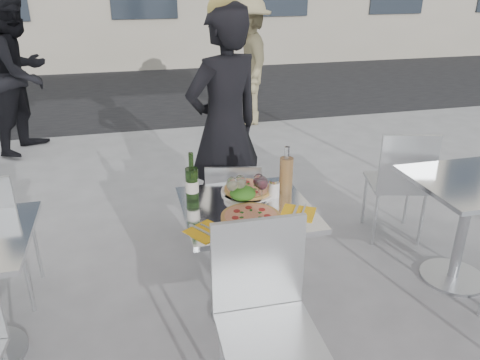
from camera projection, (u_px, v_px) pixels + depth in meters
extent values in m
plane|color=slate|center=(246.00, 313.00, 2.95)|extent=(80.00, 80.00, 0.00)
cube|color=black|center=(157.00, 90.00, 8.72)|extent=(24.00, 5.00, 0.00)
cylinder|color=#B7BABF|center=(246.00, 311.00, 2.94)|extent=(0.44, 0.44, 0.02)
cylinder|color=#B7BABF|center=(246.00, 263.00, 2.80)|extent=(0.07, 0.07, 0.72)
cube|color=silver|center=(246.00, 209.00, 2.65)|extent=(0.72, 0.72, 0.03)
cylinder|color=#B7BABF|center=(452.00, 277.00, 3.28)|extent=(0.44, 0.44, 0.02)
cylinder|color=#B7BABF|center=(462.00, 232.00, 3.13)|extent=(0.07, 0.07, 0.72)
cube|color=silver|center=(473.00, 183.00, 2.99)|extent=(0.72, 0.72, 0.03)
cylinder|color=silver|center=(254.00, 225.00, 3.58)|extent=(0.02, 0.02, 0.40)
cylinder|color=silver|center=(212.00, 225.00, 3.58)|extent=(0.02, 0.02, 0.40)
cylinder|color=silver|center=(256.00, 247.00, 3.29)|extent=(0.02, 0.02, 0.40)
cylinder|color=silver|center=(211.00, 247.00, 3.28)|extent=(0.02, 0.02, 0.40)
cube|color=silver|center=(233.00, 210.00, 3.35)|extent=(0.44, 0.44, 0.02)
cube|color=silver|center=(233.00, 195.00, 3.10)|extent=(0.37, 0.10, 0.40)
cylinder|color=silver|center=(221.00, 358.00, 2.29)|extent=(0.03, 0.03, 0.47)
cylinder|color=silver|center=(294.00, 345.00, 2.36)|extent=(0.03, 0.03, 0.47)
cube|color=silver|center=(270.00, 339.00, 2.06)|extent=(0.45, 0.45, 0.03)
cube|color=silver|center=(258.00, 264.00, 2.15)|extent=(0.44, 0.04, 0.47)
cylinder|color=silver|center=(37.00, 249.00, 3.20)|extent=(0.02, 0.02, 0.46)
cylinder|color=silver|center=(28.00, 280.00, 2.88)|extent=(0.02, 0.02, 0.46)
cylinder|color=silver|center=(407.00, 200.00, 3.93)|extent=(0.02, 0.02, 0.45)
cylinder|color=silver|center=(364.00, 199.00, 3.93)|extent=(0.02, 0.02, 0.45)
cylinder|color=silver|center=(421.00, 220.00, 3.60)|extent=(0.02, 0.02, 0.45)
cylinder|color=silver|center=(375.00, 220.00, 3.60)|extent=(0.02, 0.02, 0.45)
cube|color=silver|center=(395.00, 183.00, 3.67)|extent=(0.51, 0.51, 0.02)
cube|color=silver|center=(408.00, 165.00, 3.39)|extent=(0.41, 0.13, 0.45)
imported|color=black|center=(225.00, 128.00, 3.52)|extent=(0.77, 0.66, 1.80)
imported|color=black|center=(20.00, 73.00, 5.38)|extent=(1.00, 1.10, 1.84)
imported|color=#8B7F59|center=(247.00, 62.00, 6.41)|extent=(0.70, 1.15, 1.73)
cylinder|color=tan|center=(251.00, 217.00, 2.51)|extent=(0.32, 0.32, 0.02)
cylinder|color=#D5BE8A|center=(251.00, 215.00, 2.51)|extent=(0.28, 0.28, 0.00)
cylinder|color=white|center=(248.00, 191.00, 2.82)|extent=(0.33, 0.33, 0.01)
cylinder|color=tan|center=(248.00, 189.00, 2.81)|extent=(0.29, 0.29, 0.02)
cylinder|color=#D5BE8A|center=(248.00, 188.00, 2.81)|extent=(0.25, 0.25, 0.00)
cylinder|color=white|center=(243.00, 199.00, 2.72)|extent=(0.22, 0.22, 0.01)
ellipsoid|color=#1D5C17|center=(243.00, 193.00, 2.70)|extent=(0.15, 0.15, 0.08)
sphere|color=#B21914|center=(248.00, 189.00, 2.73)|extent=(0.03, 0.03, 0.03)
cylinder|color=#2B501E|center=(192.00, 185.00, 2.68)|extent=(0.07, 0.07, 0.20)
cone|color=#2B501E|center=(191.00, 169.00, 2.64)|extent=(0.07, 0.07, 0.03)
cylinder|color=#2B501E|center=(191.00, 161.00, 2.62)|extent=(0.03, 0.03, 0.10)
cylinder|color=silver|center=(192.00, 186.00, 2.68)|extent=(0.07, 0.08, 0.07)
cylinder|color=tan|center=(286.00, 175.00, 2.78)|extent=(0.08, 0.08, 0.22)
cylinder|color=white|center=(287.00, 153.00, 2.72)|extent=(0.03, 0.03, 0.08)
cylinder|color=white|center=(274.00, 190.00, 2.75)|extent=(0.06, 0.06, 0.09)
cylinder|color=silver|center=(274.00, 181.00, 2.73)|extent=(0.06, 0.06, 0.02)
cylinder|color=white|center=(232.00, 202.00, 2.70)|extent=(0.06, 0.06, 0.00)
cylinder|color=white|center=(232.00, 195.00, 2.68)|extent=(0.01, 0.01, 0.09)
ellipsoid|color=white|center=(232.00, 184.00, 2.65)|extent=(0.07, 0.07, 0.08)
ellipsoid|color=beige|center=(232.00, 186.00, 2.66)|extent=(0.05, 0.05, 0.05)
cylinder|color=white|center=(240.00, 200.00, 2.72)|extent=(0.06, 0.06, 0.00)
cylinder|color=white|center=(240.00, 193.00, 2.70)|extent=(0.01, 0.01, 0.09)
ellipsoid|color=white|center=(240.00, 182.00, 2.68)|extent=(0.07, 0.07, 0.08)
ellipsoid|color=beige|center=(240.00, 184.00, 2.68)|extent=(0.05, 0.05, 0.05)
cylinder|color=white|center=(262.00, 201.00, 2.71)|extent=(0.06, 0.06, 0.00)
cylinder|color=white|center=(262.00, 194.00, 2.69)|extent=(0.01, 0.01, 0.09)
ellipsoid|color=white|center=(262.00, 183.00, 2.66)|extent=(0.07, 0.07, 0.08)
ellipsoid|color=#4A0A14|center=(262.00, 185.00, 2.67)|extent=(0.05, 0.05, 0.05)
cylinder|color=white|center=(259.00, 198.00, 2.74)|extent=(0.06, 0.06, 0.00)
cylinder|color=white|center=(259.00, 192.00, 2.72)|extent=(0.01, 0.01, 0.09)
ellipsoid|color=white|center=(259.00, 181.00, 2.69)|extent=(0.07, 0.07, 0.08)
ellipsoid|color=#4A0A14|center=(259.00, 182.00, 2.70)|extent=(0.05, 0.05, 0.05)
cube|color=yellow|center=(207.00, 231.00, 2.39)|extent=(0.25, 0.25, 0.00)
cube|color=#B7BABF|center=(203.00, 231.00, 2.38)|extent=(0.12, 0.18, 0.00)
cube|color=#B7BABF|center=(212.00, 230.00, 2.39)|extent=(0.11, 0.16, 0.00)
cube|color=yellow|center=(298.00, 213.00, 2.57)|extent=(0.25, 0.25, 0.00)
cube|color=#B7BABF|center=(295.00, 213.00, 2.57)|extent=(0.11, 0.18, 0.00)
cube|color=#B7BABF|center=(303.00, 211.00, 2.58)|extent=(0.10, 0.16, 0.00)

